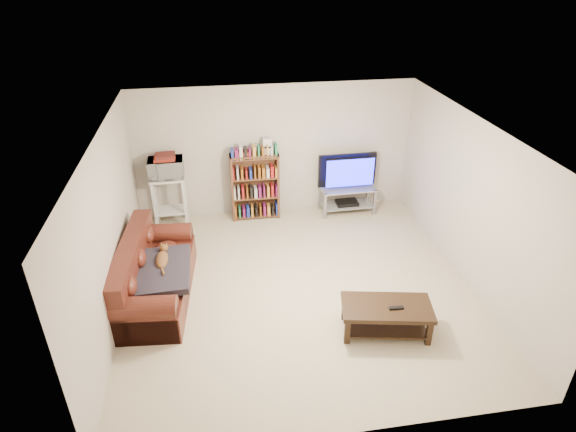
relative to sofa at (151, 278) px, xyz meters
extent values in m
plane|color=beige|center=(2.11, -0.15, -0.31)|extent=(5.00, 5.00, 0.00)
plane|color=white|center=(2.11, -0.15, 2.09)|extent=(5.00, 5.00, 0.00)
plane|color=beige|center=(2.11, 2.35, 0.89)|extent=(5.00, 0.00, 5.00)
plane|color=beige|center=(2.11, -2.65, 0.89)|extent=(5.00, 0.00, 5.00)
plane|color=beige|center=(-0.39, -0.15, 0.89)|extent=(0.00, 5.00, 5.00)
plane|color=beige|center=(4.61, -0.15, 0.89)|extent=(0.00, 5.00, 5.00)
cube|color=#4B1C13|center=(0.08, -0.01, -0.12)|extent=(1.05, 2.11, 0.39)
cube|color=#4B1C13|center=(-0.23, 0.02, 0.14)|extent=(0.43, 2.06, 0.85)
cube|color=#4B1C13|center=(0.00, -0.91, -0.06)|extent=(0.86, 0.31, 0.51)
cube|color=#4B1C13|center=(0.15, 0.89, -0.06)|extent=(0.86, 0.31, 0.51)
cube|color=#27222B|center=(0.17, -0.15, 0.21)|extent=(0.79, 1.03, 0.18)
cube|color=black|center=(3.05, -1.23, 0.08)|extent=(1.23, 0.78, 0.06)
cube|color=black|center=(3.05, -1.23, -0.21)|extent=(1.11, 0.70, 0.03)
cube|color=black|center=(2.50, -1.36, -0.13)|extent=(0.08, 0.08, 0.36)
cube|color=black|center=(3.51, -1.55, -0.13)|extent=(0.08, 0.08, 0.36)
cube|color=black|center=(2.59, -0.91, -0.13)|extent=(0.08, 0.08, 0.36)
cube|color=black|center=(3.59, -1.11, -0.13)|extent=(0.08, 0.08, 0.36)
cube|color=black|center=(3.14, -1.30, 0.12)|extent=(0.19, 0.06, 0.02)
cube|color=#999EA3|center=(3.42, 2.04, 0.18)|extent=(1.02, 0.47, 0.03)
cube|color=#999EA3|center=(3.42, 2.04, -0.16)|extent=(0.97, 0.45, 0.02)
cube|color=gray|center=(2.94, 1.84, -0.06)|extent=(0.05, 0.05, 0.51)
cube|color=gray|center=(3.90, 1.85, -0.06)|extent=(0.05, 0.05, 0.51)
cube|color=gray|center=(2.94, 2.23, -0.06)|extent=(0.05, 0.05, 0.51)
cube|color=gray|center=(3.89, 2.25, -0.06)|extent=(0.05, 0.05, 0.51)
imported|color=black|center=(3.42, 2.04, 0.51)|extent=(1.09, 0.16, 0.63)
cube|color=black|center=(3.42, 2.04, -0.12)|extent=(0.41, 0.29, 0.06)
cube|color=#56331D|center=(1.29, 2.11, 0.31)|extent=(0.04, 0.27, 1.25)
cube|color=#56331D|center=(2.11, 2.11, 0.31)|extent=(0.04, 0.27, 1.25)
cube|color=#56331D|center=(1.70, 2.11, 0.92)|extent=(0.86, 0.27, 0.03)
cube|color=maroon|center=(1.51, 2.11, 0.97)|extent=(0.25, 0.19, 0.07)
cube|color=silver|center=(0.18, 2.05, 0.62)|extent=(0.61, 0.45, 0.04)
cube|color=silver|center=(0.18, 2.05, -0.01)|extent=(0.55, 0.40, 0.03)
cube|color=silver|center=(-0.07, 1.87, 0.15)|extent=(0.05, 0.05, 0.91)
cube|color=silver|center=(0.44, 1.88, 0.15)|extent=(0.05, 0.05, 0.91)
cube|color=silver|center=(-0.08, 2.22, 0.15)|extent=(0.05, 0.05, 0.91)
cube|color=silver|center=(0.43, 2.23, 0.15)|extent=(0.05, 0.05, 0.91)
imported|color=silver|center=(0.18, 2.05, 0.80)|extent=(0.60, 0.41, 0.32)
cube|color=maroon|center=(0.18, 2.05, 0.99)|extent=(0.35, 0.31, 0.05)
camera|label=1|loc=(1.04, -5.76, 4.06)|focal=30.00mm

